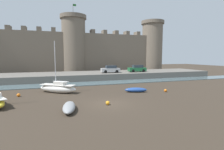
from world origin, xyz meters
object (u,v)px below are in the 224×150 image
(rowboat_foreground_right, at_px, (136,90))
(mooring_buoy_mid_mud, at_px, (19,95))
(rowboat_near_channel_right, at_px, (69,107))
(car_quay_east, at_px, (110,69))
(car_quay_centre_east, at_px, (137,69))
(mooring_buoy_near_shore, at_px, (165,90))
(mooring_buoy_near_channel, at_px, (108,103))
(sailboat_midflat_centre, at_px, (58,88))

(rowboat_foreground_right, distance_m, mooring_buoy_mid_mud, 15.12)
(rowboat_foreground_right, bearing_deg, rowboat_near_channel_right, -149.24)
(car_quay_east, relative_size, car_quay_centre_east, 1.00)
(rowboat_near_channel_right, xyz_separation_m, mooring_buoy_mid_mud, (-5.45, 7.69, -0.14))
(mooring_buoy_near_shore, bearing_deg, mooring_buoy_mid_mud, 170.44)
(rowboat_near_channel_right, distance_m, car_quay_centre_east, 26.96)
(rowboat_foreground_right, relative_size, mooring_buoy_near_channel, 7.75)
(sailboat_midflat_centre, xyz_separation_m, mooring_buoy_near_channel, (4.69, -7.99, -0.45))
(mooring_buoy_mid_mud, bearing_deg, car_quay_east, 38.88)
(mooring_buoy_near_shore, bearing_deg, rowboat_near_channel_right, -161.66)
(mooring_buoy_near_channel, xyz_separation_m, car_quay_centre_east, (13.29, 19.94, 1.94))
(sailboat_midflat_centre, height_order, mooring_buoy_near_channel, sailboat_midflat_centre)
(rowboat_near_channel_right, xyz_separation_m, car_quay_centre_east, (17.21, 20.68, 1.80))
(mooring_buoy_mid_mud, bearing_deg, rowboat_foreground_right, -7.65)
(rowboat_foreground_right, height_order, mooring_buoy_near_shore, rowboat_foreground_right)
(sailboat_midflat_centre, bearing_deg, rowboat_foreground_right, -16.46)
(car_quay_east, bearing_deg, sailboat_midflat_centre, -133.73)
(sailboat_midflat_centre, xyz_separation_m, car_quay_east, (11.45, 11.97, 1.49))
(sailboat_midflat_centre, distance_m, car_quay_centre_east, 21.65)
(sailboat_midflat_centre, height_order, car_quay_east, sailboat_midflat_centre)
(mooring_buoy_near_shore, distance_m, car_quay_east, 16.57)
(mooring_buoy_mid_mud, bearing_deg, mooring_buoy_near_channel, -36.61)
(mooring_buoy_mid_mud, bearing_deg, mooring_buoy_near_shore, -9.56)
(rowboat_near_channel_right, relative_size, sailboat_midflat_centre, 0.53)
(sailboat_midflat_centre, relative_size, car_quay_centre_east, 1.68)
(rowboat_foreground_right, height_order, car_quay_east, car_quay_east)
(mooring_buoy_near_channel, height_order, car_quay_east, car_quay_east)
(mooring_buoy_near_shore, height_order, car_quay_centre_east, car_quay_centre_east)
(mooring_buoy_mid_mud, xyz_separation_m, mooring_buoy_near_shore, (18.99, -3.20, -0.01))
(mooring_buoy_near_channel, xyz_separation_m, car_quay_east, (6.76, 19.96, 1.94))
(sailboat_midflat_centre, height_order, rowboat_foreground_right, sailboat_midflat_centre)
(car_quay_centre_east, bearing_deg, sailboat_midflat_centre, -146.39)
(car_quay_centre_east, bearing_deg, mooring_buoy_near_shore, -102.78)
(rowboat_near_channel_right, xyz_separation_m, car_quay_east, (10.68, 20.69, 1.80))
(sailboat_midflat_centre, xyz_separation_m, mooring_buoy_near_shore, (14.31, -4.23, -0.45))
(mooring_buoy_near_channel, bearing_deg, mooring_buoy_mid_mud, 143.39)
(car_quay_centre_east, bearing_deg, rowboat_foreground_right, -117.10)
(rowboat_foreground_right, height_order, mooring_buoy_near_channel, rowboat_foreground_right)
(rowboat_near_channel_right, distance_m, rowboat_foreground_right, 11.10)
(rowboat_near_channel_right, relative_size, rowboat_foreground_right, 1.15)
(car_quay_east, bearing_deg, mooring_buoy_near_shore, -79.99)
(rowboat_near_channel_right, bearing_deg, car_quay_east, 62.70)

